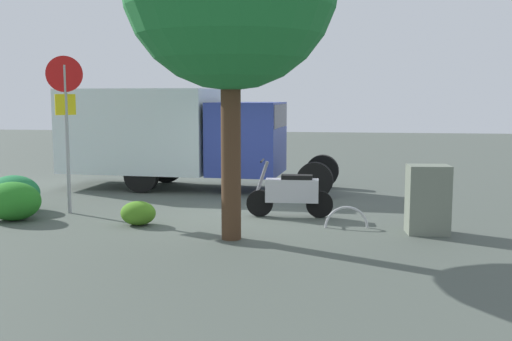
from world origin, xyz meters
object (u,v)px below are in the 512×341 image
object	(u,v)px
motorcycle	(291,192)
bike_rack_hoop	(346,228)
utility_cabinet	(428,200)
stop_sign	(66,109)
box_truck_near	(175,132)

from	to	relation	value
motorcycle	bike_rack_hoop	world-z (taller)	motorcycle
utility_cabinet	bike_rack_hoop	size ratio (longest dim) A/B	1.49
stop_sign	bike_rack_hoop	distance (m)	6.37
bike_rack_hoop	utility_cabinet	bearing A→B (deg)	169.12
box_truck_near	stop_sign	bearing A→B (deg)	-104.79
stop_sign	utility_cabinet	xyz separation A→B (m)	(-7.39, 0.94, -1.61)
utility_cabinet	stop_sign	bearing A→B (deg)	-7.23
motorcycle	stop_sign	world-z (taller)	stop_sign
box_truck_near	bike_rack_hoop	size ratio (longest dim) A/B	8.88
box_truck_near	motorcycle	distance (m)	5.11
motorcycle	bike_rack_hoop	bearing A→B (deg)	139.89
motorcycle	utility_cabinet	size ratio (longest dim) A/B	1.43
box_truck_near	motorcycle	bearing A→B (deg)	-42.06
motorcycle	utility_cabinet	distance (m)	2.87
utility_cabinet	motorcycle	bearing A→B (deg)	-24.44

